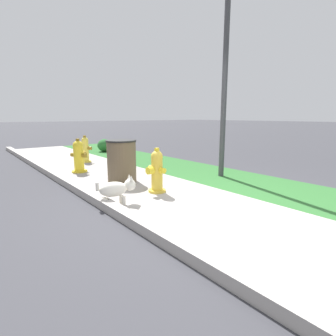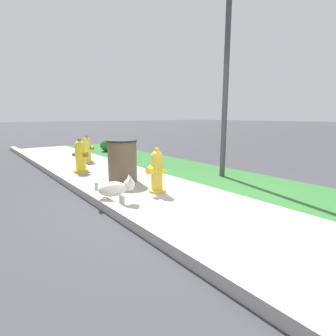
# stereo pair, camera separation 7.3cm
# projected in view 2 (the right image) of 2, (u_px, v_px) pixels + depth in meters

# --- Properties ---
(ground_plane) EXTENTS (120.00, 120.00, 0.00)m
(ground_plane) POSITION_uv_depth(u_px,v_px,m) (202.00, 210.00, 3.56)
(ground_plane) COLOR #38383D
(sidewalk_pavement) EXTENTS (18.00, 1.87, 0.01)m
(sidewalk_pavement) POSITION_uv_depth(u_px,v_px,m) (202.00, 209.00, 3.56)
(sidewalk_pavement) COLOR #9E9993
(sidewalk_pavement) RESTS_ON ground
(grass_verge) EXTENTS (18.00, 1.63, 0.01)m
(grass_verge) POSITION_uv_depth(u_px,v_px,m) (272.00, 188.00, 4.61)
(grass_verge) COLOR #2D662D
(grass_verge) RESTS_ON ground
(street_curb) EXTENTS (18.00, 0.16, 0.12)m
(street_curb) POSITION_uv_depth(u_px,v_px,m) (138.00, 224.00, 2.93)
(street_curb) COLOR #9E9993
(street_curb) RESTS_ON ground
(fire_hydrant_near_corner) EXTENTS (0.33, 0.33, 0.74)m
(fire_hydrant_near_corner) POSITION_uv_depth(u_px,v_px,m) (88.00, 149.00, 7.13)
(fire_hydrant_near_corner) COLOR yellow
(fire_hydrant_near_corner) RESTS_ON ground
(fire_hydrant_mid_block) EXTENTS (0.37, 0.34, 0.74)m
(fire_hydrant_mid_block) POSITION_uv_depth(u_px,v_px,m) (157.00, 171.00, 4.29)
(fire_hydrant_mid_block) COLOR gold
(fire_hydrant_mid_block) RESTS_ON ground
(fire_hydrant_at_driveway) EXTENTS (0.39, 0.38, 0.76)m
(fire_hydrant_at_driveway) POSITION_uv_depth(u_px,v_px,m) (80.00, 156.00, 5.87)
(fire_hydrant_at_driveway) COLOR yellow
(fire_hydrant_at_driveway) RESTS_ON ground
(small_white_dog) EXTENTS (0.30, 0.57, 0.42)m
(small_white_dog) POSITION_uv_depth(u_px,v_px,m) (116.00, 189.00, 3.71)
(small_white_dog) COLOR silver
(small_white_dog) RESTS_ON ground
(street_lamp) EXTENTS (0.32, 0.32, 5.09)m
(street_lamp) POSITION_uv_depth(u_px,v_px,m) (229.00, 3.00, 4.88)
(street_lamp) COLOR #3D3D42
(street_lamp) RESTS_ON ground
(trash_bin) EXTENTS (0.57, 0.57, 0.81)m
(trash_bin) POSITION_uv_depth(u_px,v_px,m) (122.00, 161.00, 4.99)
(trash_bin) COLOR brown
(trash_bin) RESTS_ON ground
(shrub_bush_near_lamp) EXTENTS (0.53, 0.53, 0.45)m
(shrub_bush_near_lamp) POSITION_uv_depth(u_px,v_px,m) (108.00, 145.00, 9.35)
(shrub_bush_near_lamp) COLOR #28662D
(shrub_bush_near_lamp) RESTS_ON ground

